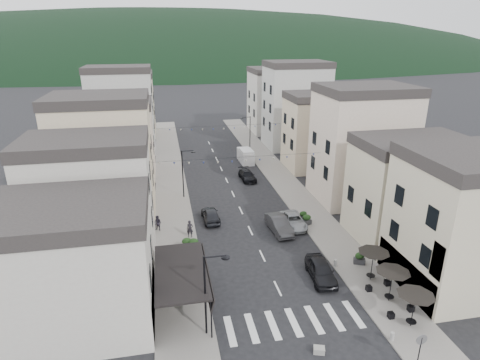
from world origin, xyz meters
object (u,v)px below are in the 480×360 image
(delivery_van, at_px, (246,156))
(pedestrian_a, at_px, (190,229))
(parked_car_c, at_px, (293,221))
(parked_car_d, at_px, (247,175))
(pedestrian_b, at_px, (158,223))
(parked_car_a, at_px, (321,270))
(parked_car_b, at_px, (279,224))
(parked_car_e, at_px, (211,215))

(delivery_van, height_order, pedestrian_a, delivery_van)
(parked_car_c, relative_size, parked_car_d, 1.04)
(parked_car_c, xyz_separation_m, pedestrian_b, (-13.80, 1.44, 0.30))
(parked_car_a, bearing_deg, parked_car_d, 96.96)
(parked_car_b, xyz_separation_m, pedestrian_b, (-12.00, 2.30, 0.15))
(parked_car_b, xyz_separation_m, delivery_van, (1.40, 23.10, 0.29))
(parked_car_d, bearing_deg, parked_car_a, -90.68)
(parked_car_c, xyz_separation_m, parked_car_d, (-1.80, 14.50, 0.00))
(parked_car_e, bearing_deg, parked_car_c, 159.25)
(parked_car_c, bearing_deg, delivery_van, 92.22)
(parked_car_a, xyz_separation_m, delivery_van, (0.38, 31.73, 0.29))
(parked_car_e, relative_size, pedestrian_a, 2.39)
(parked_car_d, relative_size, pedestrian_a, 2.51)
(parked_car_b, bearing_deg, parked_car_e, 145.98)
(delivery_van, bearing_deg, parked_car_a, -92.69)
(pedestrian_a, bearing_deg, parked_car_b, 3.09)
(pedestrian_b, bearing_deg, pedestrian_a, -1.96)
(pedestrian_a, bearing_deg, parked_car_a, -36.84)
(parked_car_d, height_order, pedestrian_b, pedestrian_b)
(parked_car_d, distance_m, delivery_van, 7.88)
(parked_car_b, height_order, delivery_van, delivery_van)
(parked_car_b, relative_size, pedestrian_b, 2.90)
(parked_car_b, bearing_deg, parked_car_d, 85.81)
(parked_car_d, bearing_deg, parked_car_b, -93.12)
(parked_car_c, bearing_deg, pedestrian_b, 175.22)
(parked_car_e, bearing_deg, parked_car_b, 148.48)
(parked_car_d, xyz_separation_m, pedestrian_a, (-8.93, -15.05, 0.36))
(parked_car_c, relative_size, delivery_van, 0.99)
(parked_car_a, bearing_deg, pedestrian_b, 144.52)
(parked_car_a, bearing_deg, parked_car_b, 101.28)
(parked_car_e, bearing_deg, pedestrian_b, 12.67)
(pedestrian_a, bearing_deg, pedestrian_b, 152.15)
(parked_car_d, height_order, parked_car_e, parked_car_e)
(parked_car_b, height_order, parked_car_d, parked_car_b)
(pedestrian_b, bearing_deg, parked_car_e, 45.34)
(parked_car_b, xyz_separation_m, parked_car_d, (0.00, 15.36, -0.14))
(parked_car_e, height_order, delivery_van, delivery_van)
(parked_car_b, bearing_deg, delivery_van, 82.34)
(parked_car_c, height_order, pedestrian_a, pedestrian_a)
(parked_car_a, relative_size, delivery_van, 0.99)
(parked_car_b, bearing_deg, parked_car_c, 21.22)
(parked_car_a, height_order, parked_car_c, parked_car_a)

